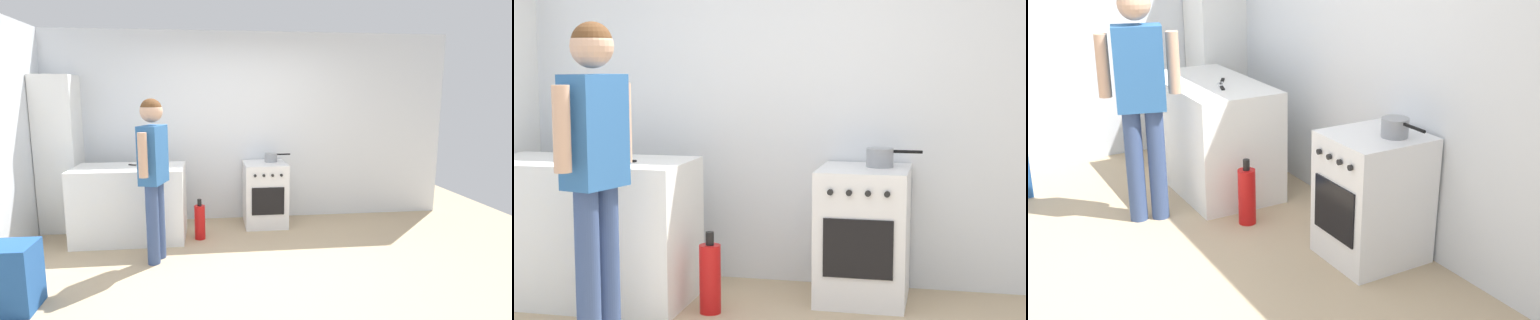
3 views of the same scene
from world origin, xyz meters
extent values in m
cube|color=silver|center=(0.00, 1.95, 1.30)|extent=(6.00, 0.10, 2.60)
cube|color=white|center=(-1.35, 1.20, 0.45)|extent=(1.30, 0.70, 0.90)
cube|color=white|center=(0.35, 1.58, 0.42)|extent=(0.56, 0.60, 0.85)
cube|color=black|center=(0.35, 1.27, 0.40)|extent=(0.42, 0.01, 0.36)
cylinder|color=black|center=(0.22, 1.46, 0.85)|extent=(0.18, 0.18, 0.01)
cylinder|color=black|center=(0.48, 1.46, 0.85)|extent=(0.18, 0.18, 0.01)
cylinder|color=black|center=(0.22, 1.70, 0.85)|extent=(0.18, 0.18, 0.01)
cylinder|color=black|center=(0.48, 1.70, 0.85)|extent=(0.18, 0.18, 0.01)
cylinder|color=black|center=(0.18, 1.26, 0.74)|extent=(0.04, 0.02, 0.04)
cylinder|color=black|center=(0.29, 1.26, 0.74)|extent=(0.04, 0.02, 0.04)
cylinder|color=black|center=(0.41, 1.26, 0.74)|extent=(0.04, 0.02, 0.04)
cylinder|color=black|center=(0.52, 1.26, 0.74)|extent=(0.04, 0.02, 0.04)
cylinder|color=gray|center=(0.44, 1.65, 0.91)|extent=(0.17, 0.17, 0.12)
cylinder|color=black|center=(0.62, 1.65, 0.95)|extent=(0.18, 0.02, 0.02)
cube|color=silver|center=(-1.18, 1.21, 0.90)|extent=(0.14, 0.08, 0.01)
cube|color=black|center=(-1.06, 1.18, 0.91)|extent=(0.11, 0.06, 0.01)
cube|color=silver|center=(-1.23, 1.25, 0.90)|extent=(0.10, 0.07, 0.01)
cube|color=black|center=(-1.32, 1.30, 0.91)|extent=(0.11, 0.08, 0.01)
cylinder|color=#384C7A|center=(-0.99, 0.42, 0.42)|extent=(0.13, 0.13, 0.85)
cylinder|color=#384C7A|center=(-0.94, 0.58, 0.42)|extent=(0.13, 0.13, 0.85)
cube|color=#2D609E|center=(-0.96, 0.50, 1.15)|extent=(0.29, 0.38, 0.60)
cylinder|color=tan|center=(-1.03, 0.27, 1.18)|extent=(0.09, 0.09, 0.44)
cylinder|color=tan|center=(-0.90, 0.73, 1.18)|extent=(0.09, 0.09, 0.44)
sphere|color=tan|center=(-0.96, 0.50, 1.59)|extent=(0.23, 0.23, 0.23)
sphere|color=brown|center=(-0.96, 0.50, 1.61)|extent=(0.22, 0.22, 0.22)
cylinder|color=red|center=(-0.52, 1.10, 0.21)|extent=(0.13, 0.13, 0.42)
cylinder|color=black|center=(-0.52, 1.10, 0.46)|extent=(0.05, 0.05, 0.08)
camera|label=1|loc=(-0.39, -3.64, 1.76)|focal=28.00mm
camera|label=2|loc=(0.85, -3.31, 1.50)|focal=55.00mm
camera|label=3|loc=(3.38, -0.84, 2.05)|focal=45.00mm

